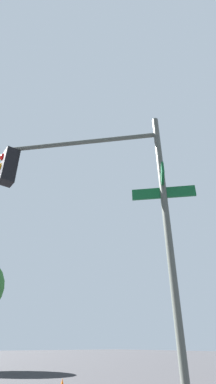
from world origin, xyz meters
name	(u,v)px	position (x,y,z in m)	size (l,w,h in m)	color
traffic_signal_near	(83,190)	(-6.23, -6.37, 3.73)	(2.82, 2.73, 5.28)	#474C47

